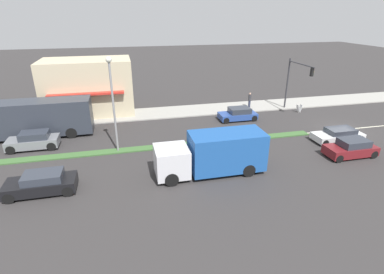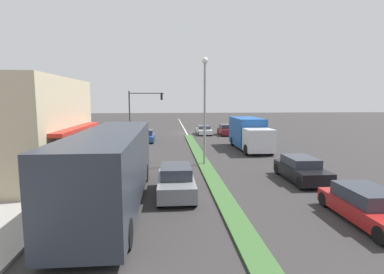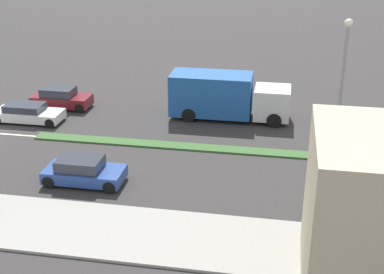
{
  "view_description": "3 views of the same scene",
  "coord_description": "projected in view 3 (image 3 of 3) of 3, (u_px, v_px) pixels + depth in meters",
  "views": [
    {
      "loc": [
        -22.58,
        20.23,
        10.39
      ],
      "look_at": [
        -1.25,
        15.17,
        1.21
      ],
      "focal_mm": 28.0,
      "sensor_mm": 36.0,
      "label": 1
    },
    {
      "loc": [
        2.56,
        41.71,
        4.61
      ],
      "look_at": [
        0.42,
        15.24,
        1.28
      ],
      "focal_mm": 28.0,
      "sensor_mm": 36.0,
      "label": 2
    },
    {
      "loc": [
        26.94,
        18.07,
        12.33
      ],
      "look_at": [
        1.37,
        13.5,
        1.25
      ],
      "focal_mm": 50.0,
      "sensor_mm": 36.0,
      "label": 3
    }
  ],
  "objects": [
    {
      "name": "sedan_maroon",
      "position": [
        61.0,
        98.0,
        35.87
      ],
      "size": [
        1.74,
        3.89,
        1.38
      ],
      "color": "maroon",
      "rests_on": "ground"
    },
    {
      "name": "van_white",
      "position": [
        28.0,
        113.0,
        33.54
      ],
      "size": [
        1.78,
        4.28,
        1.15
      ],
      "color": "silver",
      "rests_on": "ground"
    },
    {
      "name": "coupe_blue",
      "position": [
        83.0,
        171.0,
        25.96
      ],
      "size": [
        1.83,
        3.85,
        1.3
      ],
      "color": "#284793",
      "rests_on": "ground"
    },
    {
      "name": "street_lamp",
      "position": [
        343.0,
        72.0,
        26.88
      ],
      "size": [
        0.44,
        0.44,
        7.37
      ],
      "color": "gray",
      "rests_on": "median_strip"
    },
    {
      "name": "sidewalk_right",
      "position": [
        283.0,
        249.0,
        20.99
      ],
      "size": [
        4.0,
        73.0,
        0.12
      ],
      "primitive_type": "cube",
      "color": "#9E9B93",
      "rests_on": "ground"
    },
    {
      "name": "ground_plane",
      "position": [
        277.0,
        154.0,
        29.24
      ],
      "size": [
        160.0,
        160.0,
        0.0
      ],
      "primitive_type": "plane",
      "color": "#333030"
    },
    {
      "name": "delivery_truck",
      "position": [
        225.0,
        96.0,
        33.76
      ],
      "size": [
        2.44,
        7.5,
        2.87
      ],
      "color": "silver",
      "rests_on": "ground"
    }
  ]
}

